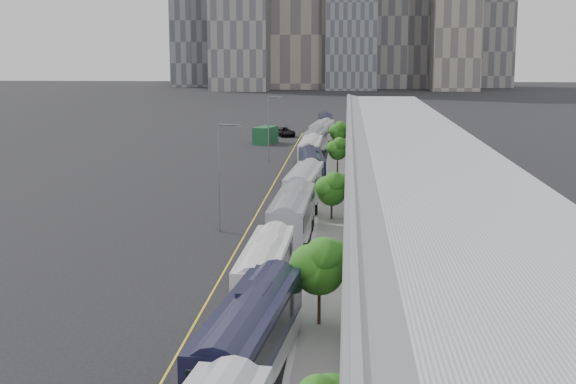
# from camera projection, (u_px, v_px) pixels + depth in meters

# --- Properties ---
(sidewalk) EXTENTS (10.00, 170.00, 0.12)m
(sidewalk) POSITION_uv_depth(u_px,v_px,m) (371.00, 224.00, 69.79)
(sidewalk) COLOR gray
(sidewalk) RESTS_ON ground
(lane_line) EXTENTS (0.12, 160.00, 0.02)m
(lane_line) POSITION_uv_depth(u_px,v_px,m) (252.00, 223.00, 70.57)
(lane_line) COLOR gold
(lane_line) RESTS_ON ground
(depot) EXTENTS (12.45, 160.40, 7.20)m
(depot) POSITION_uv_depth(u_px,v_px,m) (419.00, 185.00, 68.91)
(depot) COLOR gray
(depot) RESTS_ON ground
(bus_1) EXTENTS (3.96, 13.57, 3.91)m
(bus_1) POSITION_uv_depth(u_px,v_px,m) (251.00, 345.00, 36.54)
(bus_1) COLOR black
(bus_1) RESTS_ON ground
(bus_2) EXTENTS (2.73, 12.20, 3.56)m
(bus_2) POSITION_uv_depth(u_px,v_px,m) (266.00, 275.00, 48.43)
(bus_2) COLOR silver
(bus_2) RESTS_ON ground
(bus_3) EXTENTS (3.03, 13.51, 3.93)m
(bus_3) POSITION_uv_depth(u_px,v_px,m) (293.00, 221.00, 63.39)
(bus_3) COLOR gray
(bus_3) RESTS_ON ground
(bus_4) EXTENTS (3.37, 13.21, 3.82)m
(bus_4) POSITION_uv_depth(u_px,v_px,m) (304.00, 189.00, 78.09)
(bus_4) COLOR #ABAEB6
(bus_4) RESTS_ON ground
(bus_5) EXTENTS (3.72, 13.11, 3.78)m
(bus_5) POSITION_uv_depth(u_px,v_px,m) (311.00, 171.00, 90.64)
(bus_5) COLOR black
(bus_5) RESTS_ON ground
(bus_6) EXTENTS (2.87, 12.86, 3.75)m
(bus_6) POSITION_uv_depth(u_px,v_px,m) (311.00, 154.00, 105.32)
(bus_6) COLOR silver
(bus_6) RESTS_ON ground
(bus_7) EXTENTS (3.37, 12.81, 3.70)m
(bus_7) POSITION_uv_depth(u_px,v_px,m) (315.00, 143.00, 118.09)
(bus_7) COLOR gray
(bus_7) RESTS_ON ground
(bus_8) EXTENTS (3.77, 13.08, 3.77)m
(bus_8) POSITION_uv_depth(u_px,v_px,m) (322.00, 134.00, 130.87)
(bus_8) COLOR #A2A4AC
(bus_8) RESTS_ON ground
(bus_9) EXTENTS (3.01, 12.75, 3.70)m
(bus_9) POSITION_uv_depth(u_px,v_px,m) (325.00, 126.00, 145.64)
(bus_9) COLOR black
(bus_9) RESTS_ON ground
(tree_1) EXTENTS (2.84, 2.84, 5.07)m
(tree_1) POSITION_uv_depth(u_px,v_px,m) (319.00, 262.00, 43.30)
(tree_1) COLOR black
(tree_1) RESTS_ON ground
(tree_2) EXTENTS (2.63, 2.63, 4.36)m
(tree_2) POSITION_uv_depth(u_px,v_px,m) (332.00, 187.00, 71.08)
(tree_2) COLOR black
(tree_2) RESTS_ON ground
(tree_3) EXTENTS (2.16, 2.16, 5.02)m
(tree_3) POSITION_uv_depth(u_px,v_px,m) (338.00, 148.00, 92.18)
(tree_3) COLOR black
(tree_3) RESTS_ON ground
(tree_4) EXTENTS (2.54, 2.54, 4.64)m
(tree_4) POSITION_uv_depth(u_px,v_px,m) (339.00, 130.00, 118.84)
(tree_4) COLOR black
(tree_4) RESTS_ON ground
(street_lamp_near) EXTENTS (2.04, 0.22, 9.06)m
(street_lamp_near) POSITION_uv_depth(u_px,v_px,m) (221.00, 170.00, 66.15)
(street_lamp_near) COLOR #59595E
(street_lamp_near) RESTS_ON ground
(street_lamp_far) EXTENTS (2.04, 0.22, 8.93)m
(street_lamp_far) POSITION_uv_depth(u_px,v_px,m) (270.00, 124.00, 109.73)
(street_lamp_far) COLOR #59595E
(street_lamp_far) RESTS_ON ground
(shipping_container) EXTENTS (3.89, 5.90, 2.79)m
(shipping_container) POSITION_uv_depth(u_px,v_px,m) (265.00, 135.00, 131.21)
(shipping_container) COLOR #144124
(shipping_container) RESTS_ON ground
(suv) EXTENTS (4.60, 6.31, 1.59)m
(suv) POSITION_uv_depth(u_px,v_px,m) (285.00, 132.00, 142.74)
(suv) COLOR black
(suv) RESTS_ON ground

